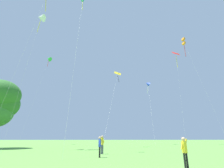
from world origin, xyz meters
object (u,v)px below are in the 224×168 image
Objects in this scene: person_in_red_shirt at (185,150)px; person_foreground_watcher at (102,143)px; kite_purple_streamer at (45,1)px; kite_orange_box at (184,42)px; kite_blue_delta at (148,84)px; kite_green_small at (49,59)px; person_in_blue_jacket at (100,145)px; kite_white_distant at (41,18)px; kite_red_high at (176,57)px; kite_yellow_diamond at (117,76)px.

person_foreground_watcher is at bearing 115.32° from person_in_red_shirt.
kite_orange_box is (29.42, 9.20, -1.92)m from kite_purple_streamer.
kite_blue_delta is 9.77× the size of person_foreground_watcher.
kite_purple_streamer reaches higher than kite_green_small.
person_in_blue_jacket is (10.49, -10.04, -24.09)m from kite_purple_streamer.
kite_orange_box is at bearing -63.48° from kite_blue_delta.
person_foreground_watcher is (11.22, -7.18, -20.79)m from kite_white_distant.
kite_orange_box reaches higher than person_in_blue_jacket.
kite_white_distant is 40.24m from kite_red_high.
person_foreground_watcher reaches higher than person_in_red_shirt.
kite_red_high is 48.81m from person_in_red_shirt.
kite_purple_streamer is 39.88m from kite_red_high.
kite_blue_delta is at bearing 65.43° from person_foreground_watcher.
kite_green_small is at bearing 175.65° from kite_blue_delta.
kite_purple_streamer is 32.74m from kite_blue_delta.
kite_yellow_diamond is at bearing 80.43° from person_in_blue_jacket.
kite_red_high is 1.61× the size of kite_blue_delta.
kite_green_small is 16.48× the size of person_in_red_shirt.
kite_yellow_diamond is 0.63× the size of kite_orange_box.
person_foreground_watcher is (-12.75, -27.88, -15.48)m from kite_blue_delta.
kite_red_high is at bearing 73.43° from kite_orange_box.
kite_purple_streamer is at bearing -162.63° from kite_orange_box.
kite_blue_delta is (-9.82, -0.81, -9.15)m from kite_red_high.
person_in_blue_jacket is at bearing -43.75° from kite_purple_streamer.
kite_blue_delta is 41.13m from person_in_red_shirt.
kite_yellow_diamond is at bearing -38.11° from kite_green_small.
person_in_blue_jacket is at bearing -134.53° from kite_orange_box.
kite_red_high reaches higher than kite_yellow_diamond.
kite_green_small is (-19.89, 15.60, 11.14)m from kite_yellow_diamond.
kite_purple_streamer is at bearing -146.46° from kite_red_high.
kite_green_small is 1.06× the size of kite_orange_box.
kite_white_distant is at bearing 136.28° from person_in_blue_jacket.
kite_yellow_diamond is 16.83m from kite_blue_delta.
kite_white_distant is 14.44× the size of person_in_red_shirt.
kite_yellow_diamond is 0.54× the size of kite_red_high.
kite_yellow_diamond is 19.55m from person_foreground_watcher.
kite_white_distant is 13.65× the size of person_in_blue_jacket.
kite_blue_delta is 37.24m from person_in_blue_jacket.
kite_red_high is 17.86× the size of person_in_red_shirt.
kite_blue_delta is at bearing 42.19° from kite_purple_streamer.
person_in_blue_jacket is (-12.93, -31.26, -15.56)m from kite_blue_delta.
kite_orange_box reaches higher than kite_yellow_diamond.
person_in_red_shirt is (1.52, -23.78, -12.87)m from kite_yellow_diamond.
kite_white_distant is at bearing -139.18° from kite_blue_delta.
kite_green_small reaches higher than kite_yellow_diamond.
kite_white_distant is 1.49× the size of kite_yellow_diamond.
kite_orange_box reaches higher than person_foreground_watcher.
kite_purple_streamer is 1.05× the size of kite_green_small.
kite_yellow_diamond is (13.51, 7.89, -11.28)m from kite_purple_streamer.
kite_white_distant is 12.69× the size of person_foreground_watcher.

